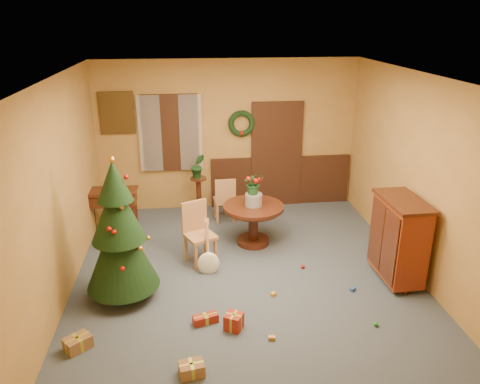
{
  "coord_description": "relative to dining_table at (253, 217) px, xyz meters",
  "views": [
    {
      "loc": [
        -0.79,
        -6.04,
        3.65
      ],
      "look_at": [
        -0.04,
        0.4,
        1.18
      ],
      "focal_mm": 35.0,
      "sensor_mm": 36.0,
      "label": 1
    }
  ],
  "objects": [
    {
      "name": "room_envelope",
      "position": [
        -0.05,
        1.69,
        0.63
      ],
      "size": [
        5.5,
        5.5,
        5.5
      ],
      "color": "#323E49",
      "rests_on": "ground"
    },
    {
      "name": "dining_table",
      "position": [
        0.0,
        0.0,
        0.0
      ],
      "size": [
        1.01,
        1.01,
        0.7
      ],
      "color": "black",
      "rests_on": "floor"
    },
    {
      "name": "urn",
      "position": [
        0.0,
        0.0,
        0.31
      ],
      "size": [
        0.28,
        0.28,
        0.21
      ],
      "primitive_type": "cylinder",
      "color": "slate",
      "rests_on": "dining_table"
    },
    {
      "name": "centerpiece_plant",
      "position": [
        0.0,
        0.0,
        0.6
      ],
      "size": [
        0.33,
        0.29,
        0.37
      ],
      "primitive_type": "imported",
      "color": "#1E4C23",
      "rests_on": "urn"
    },
    {
      "name": "chair_near",
      "position": [
        -0.94,
        -0.47,
        0.03
      ],
      "size": [
        0.56,
        0.56,
        0.97
      ],
      "color": "#9D663E",
      "rests_on": "floor"
    },
    {
      "name": "chair_far",
      "position": [
        -0.4,
        0.94,
        -0.02
      ],
      "size": [
        0.4,
        0.4,
        0.87
      ],
      "color": "#9D663E",
      "rests_on": "floor"
    },
    {
      "name": "guitar",
      "position": [
        -0.8,
        -0.89,
        -0.1
      ],
      "size": [
        0.46,
        0.58,
        0.76
      ],
      "primitive_type": null,
      "rotation": [
        -0.49,
        0.0,
        0.28
      ],
      "color": "#F6F1CD",
      "rests_on": "floor"
    },
    {
      "name": "plant_stand",
      "position": [
        -0.87,
        1.2,
        0.01
      ],
      "size": [
        0.31,
        0.31,
        0.8
      ],
      "color": "black",
      "rests_on": "floor"
    },
    {
      "name": "stand_plant",
      "position": [
        -0.87,
        1.2,
        0.55
      ],
      "size": [
        0.29,
        0.24,
        0.47
      ],
      "primitive_type": "imported",
      "rotation": [
        0.0,
        0.0,
        0.15
      ],
      "color": "#19471E",
      "rests_on": "plant_stand"
    },
    {
      "name": "christmas_tree",
      "position": [
        -1.98,
        -1.37,
        0.47
      ],
      "size": [
        0.98,
        0.98,
        2.01
      ],
      "color": "#382111",
      "rests_on": "floor"
    },
    {
      "name": "writing_desk",
      "position": [
        -2.4,
        0.74,
        0.11
      ],
      "size": [
        0.91,
        0.47,
        0.79
      ],
      "color": "black",
      "rests_on": "floor"
    },
    {
      "name": "sideboard",
      "position": [
        1.9,
        -1.37,
        0.19
      ],
      "size": [
        0.54,
        0.99,
        1.26
      ],
      "color": "#62140B",
      "rests_on": "floor"
    },
    {
      "name": "gift_a",
      "position": [
        -1.1,
        -2.99,
        -0.42
      ],
      "size": [
        0.3,
        0.24,
        0.14
      ],
      "color": "brown",
      "rests_on": "floor"
    },
    {
      "name": "gift_b",
      "position": [
        -0.56,
        -2.26,
        -0.39
      ],
      "size": [
        0.27,
        0.27,
        0.21
      ],
      "color": "maroon",
      "rests_on": "floor"
    },
    {
      "name": "gift_c",
      "position": [
        -2.4,
        -2.42,
        -0.41
      ],
      "size": [
        0.35,
        0.34,
        0.16
      ],
      "color": "brown",
      "rests_on": "floor"
    },
    {
      "name": "gift_d",
      "position": [
        -0.91,
        -2.1,
        -0.43
      ],
      "size": [
        0.34,
        0.21,
        0.11
      ],
      "color": "maroon",
      "rests_on": "floor"
    },
    {
      "name": "toy_a",
      "position": [
        1.19,
        -1.62,
        -0.46
      ],
      "size": [
        0.09,
        0.09,
        0.05
      ],
      "primitive_type": "cube",
      "rotation": [
        0.0,
        0.0,
        0.69
      ],
      "color": "#23509B",
      "rests_on": "floor"
    },
    {
      "name": "toy_b",
      "position": [
        1.21,
        -2.42,
        -0.46
      ],
      "size": [
        0.06,
        0.06,
        0.06
      ],
      "primitive_type": "sphere",
      "color": "#238128",
      "rests_on": "floor"
    },
    {
      "name": "toy_c",
      "position": [
        0.05,
        -1.61,
        -0.46
      ],
      "size": [
        0.09,
        0.09,
        0.05
      ],
      "primitive_type": "cube",
      "rotation": [
        0.0,
        0.0,
        0.79
      ],
      "color": "gold",
      "rests_on": "floor"
    },
    {
      "name": "toy_d",
      "position": [
        0.64,
        -0.93,
        -0.46
      ],
      "size": [
        0.06,
        0.06,
        0.06
      ],
      "primitive_type": "sphere",
      "color": "#B4120C",
      "rests_on": "floor"
    },
    {
      "name": "toy_e",
      "position": [
        -0.13,
        -2.53,
        -0.46
      ],
      "size": [
        0.09,
        0.06,
        0.05
      ],
      "primitive_type": "cube",
      "rotation": [
        0.0,
        0.0,
        -0.16
      ],
      "color": "orange",
      "rests_on": "floor"
    }
  ]
}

